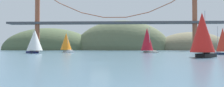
{
  "coord_description": "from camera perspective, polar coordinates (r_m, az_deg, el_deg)",
  "views": [
    {
      "loc": [
        2.46,
        -25.79,
        1.98
      ],
      "look_at": [
        0.0,
        43.96,
        3.42
      ],
      "focal_mm": 31.93,
      "sensor_mm": 36.0,
      "label": 1
    }
  ],
  "objects": [
    {
      "name": "ground_plane",
      "position": [
        25.98,
        -3.43,
        -5.55
      ],
      "size": [
        360.0,
        360.0,
        0.0
      ],
      "primitive_type": "plane",
      "color": "#426075"
    },
    {
      "name": "headland_center",
      "position": [
        160.82,
        2.93,
        -1.89
      ],
      "size": [
        77.24,
        44.0,
        47.52
      ],
      "primitive_type": "ellipsoid",
      "color": "#5B6647",
      "rests_on": "ground_plane"
    },
    {
      "name": "sailboat_crimson_sail",
      "position": [
        77.24,
        10.04,
        1.09
      ],
      "size": [
        6.73,
        8.42,
        9.84
      ],
      "color": "#B7B2A8",
      "rests_on": "ground_plane"
    },
    {
      "name": "sailboat_green_sail",
      "position": [
        83.71,
        24.36,
        0.5
      ],
      "size": [
        9.8,
        7.49,
        9.51
      ],
      "color": "white",
      "rests_on": "ground_plane"
    },
    {
      "name": "sailboat_orange_sail",
      "position": [
        82.51,
        -12.96,
        0.41
      ],
      "size": [
        7.23,
        7.29,
        8.47
      ],
      "color": "white",
      "rests_on": "ground_plane"
    },
    {
      "name": "sailboat_white_mainsail",
      "position": [
        73.88,
        -21.28,
        0.77
      ],
      "size": [
        8.54,
        8.53,
        8.73
      ],
      "color": "#191E4C",
      "rests_on": "ground_plane"
    },
    {
      "name": "sailboat_red_spinnaker",
      "position": [
        43.57,
        24.46,
        2.57
      ],
      "size": [
        7.63,
        7.68,
        9.46
      ],
      "color": "black",
      "rests_on": "ground_plane"
    },
    {
      "name": "sailboat_scarlet_sail",
      "position": [
        64.84,
        28.98,
        0.7
      ],
      "size": [
        6.92,
        5.21,
        8.18
      ],
      "color": "navy",
      "rests_on": "ground_plane"
    },
    {
      "name": "headland_right",
      "position": [
        170.79,
        21.72,
        -1.76
      ],
      "size": [
        58.37,
        44.0,
        28.83
      ],
      "primitive_type": "ellipsoid",
      "color": "#6B664C",
      "rests_on": "ground_plane"
    },
    {
      "name": "headland_left",
      "position": [
        170.76,
        -17.65,
        -1.79
      ],
      "size": [
        75.87,
        44.0,
        35.8
      ],
      "primitive_type": "ellipsoid",
      "color": "#4C5B3D",
      "rests_on": "ground_plane"
    },
    {
      "name": "suspension_bridge",
      "position": [
        121.88,
        0.85,
        6.39
      ],
      "size": [
        131.97,
        6.0,
        38.63
      ],
      "color": "brown",
      "rests_on": "ground_plane"
    }
  ]
}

